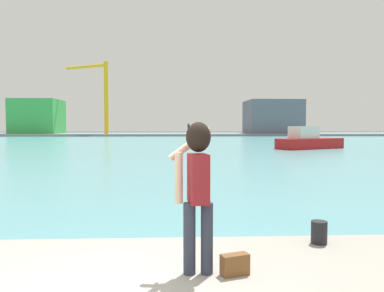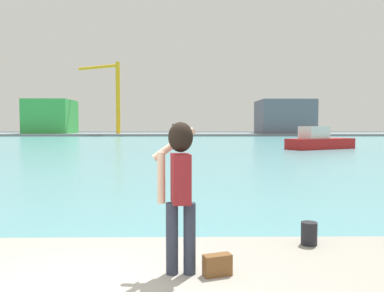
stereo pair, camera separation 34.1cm
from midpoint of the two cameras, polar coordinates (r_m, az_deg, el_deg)
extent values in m
plane|color=#334751|center=(53.81, -1.79, 0.49)|extent=(220.00, 220.00, 0.00)
cube|color=#599EA8|center=(55.81, -1.75, 0.59)|extent=(140.00, 100.00, 0.02)
cube|color=gray|center=(95.78, -1.35, 1.75)|extent=(140.00, 20.00, 0.54)
cylinder|color=#2D3342|center=(4.50, -0.76, -13.60)|extent=(0.14, 0.14, 0.82)
cylinder|color=#2D3342|center=(4.50, 1.86, -13.59)|extent=(0.14, 0.14, 0.82)
cube|color=maroon|center=(4.35, 0.56, -4.85)|extent=(0.25, 0.37, 0.56)
sphere|color=#E0B293|center=(4.31, 0.56, 1.21)|extent=(0.22, 0.22, 0.22)
ellipsoid|color=black|center=(4.29, 0.57, 1.34)|extent=(0.28, 0.26, 0.34)
cylinder|color=#E0B293|center=(4.35, -2.35, -4.73)|extent=(0.09, 0.09, 0.58)
cylinder|color=#E0B293|center=(4.52, -0.53, 0.28)|extent=(0.53, 0.16, 0.40)
cube|color=black|center=(4.64, -0.75, 2.45)|extent=(0.02, 0.07, 0.14)
cube|color=brown|center=(4.56, 6.02, -17.20)|extent=(0.35, 0.24, 0.24)
cylinder|color=black|center=(5.90, 18.64, -12.23)|extent=(0.23, 0.23, 0.32)
cube|color=#B21919|center=(41.17, 18.79, 0.33)|extent=(7.73, 5.62, 1.06)
cube|color=silver|center=(40.46, 17.92, 1.93)|extent=(3.16, 2.83, 1.24)
cube|color=green|center=(100.34, -20.17, 4.12)|extent=(10.56, 10.78, 8.18)
cube|color=slate|center=(97.18, 13.63, 4.23)|extent=(12.65, 12.54, 8.08)
cylinder|color=yellow|center=(92.43, -10.85, 7.03)|extent=(1.00, 1.00, 16.80)
cylinder|color=yellow|center=(97.11, -13.71, 11.32)|extent=(10.87, 6.39, 0.70)
camera|label=1|loc=(0.17, -89.06, 0.05)|focal=35.86mm
camera|label=2|loc=(0.17, 90.94, -0.05)|focal=35.86mm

